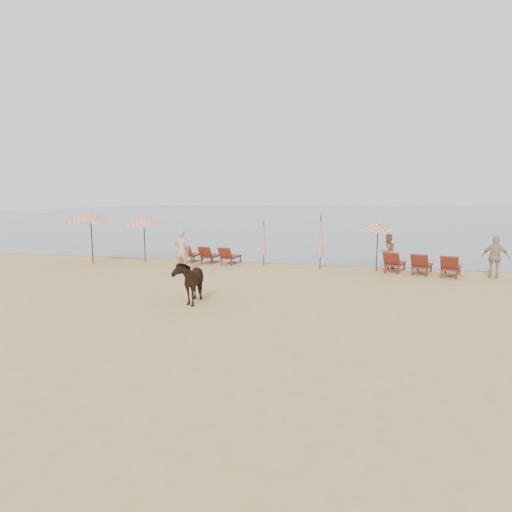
{
  "coord_description": "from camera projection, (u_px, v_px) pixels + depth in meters",
  "views": [
    {
      "loc": [
        4.13,
        -11.84,
        3.53
      ],
      "look_at": [
        0.0,
        5.0,
        1.1
      ],
      "focal_mm": 30.0,
      "sensor_mm": 36.0,
      "label": 1
    }
  ],
  "objects": [
    {
      "name": "umbrella_open_right",
      "position": [
        378.0,
        227.0,
        20.04
      ],
      "size": [
        1.91,
        1.91,
        2.33
      ],
      "rotation": [
        0.0,
        0.0,
        -0.3
      ],
      "color": "black",
      "rests_on": "ground"
    },
    {
      "name": "beachgoer_right_b",
      "position": [
        495.0,
        257.0,
        18.44
      ],
      "size": [
        1.16,
        0.71,
        1.84
      ],
      "primitive_type": "imported",
      "rotation": [
        0.0,
        0.0,
        2.88
      ],
      "color": "tan",
      "rests_on": "ground"
    },
    {
      "name": "ground",
      "position": [
        216.0,
        315.0,
        12.85
      ],
      "size": [
        120.0,
        120.0,
        0.0
      ],
      "primitive_type": "plane",
      "color": "tan",
      "rests_on": "ground"
    },
    {
      "name": "umbrella_closed_right",
      "position": [
        321.0,
        236.0,
        20.54
      ],
      "size": [
        0.32,
        0.32,
        2.63
      ],
      "rotation": [
        0.0,
        0.0,
        -0.0
      ],
      "color": "black",
      "rests_on": "ground"
    },
    {
      "name": "sea",
      "position": [
        341.0,
        213.0,
        89.8
      ],
      "size": [
        160.0,
        140.0,
        0.06
      ],
      "primitive_type": "cube",
      "color": "#51606B",
      "rests_on": "ground"
    },
    {
      "name": "cow",
      "position": [
        190.0,
        281.0,
        14.26
      ],
      "size": [
        1.06,
        1.84,
        1.47
      ],
      "primitive_type": "imported",
      "rotation": [
        0.0,
        0.0,
        0.16
      ],
      "color": "black",
      "rests_on": "ground"
    },
    {
      "name": "beachgoer_right_a",
      "position": [
        387.0,
        252.0,
        20.73
      ],
      "size": [
        1.06,
        1.02,
        1.72
      ],
      "primitive_type": "imported",
      "rotation": [
        0.0,
        0.0,
        3.78
      ],
      "color": "tan",
      "rests_on": "ground"
    },
    {
      "name": "lounger_cluster_left",
      "position": [
        210.0,
        255.0,
        22.65
      ],
      "size": [
        3.09,
        2.01,
        0.64
      ],
      "rotation": [
        0.0,
        0.0,
        -0.1
      ],
      "color": "maroon",
      "rests_on": "ground"
    },
    {
      "name": "umbrella_open_left_b",
      "position": [
        144.0,
        220.0,
        23.04
      ],
      "size": [
        2.04,
        2.08,
        2.6
      ],
      "rotation": [
        0.0,
        0.0,
        -0.04
      ],
      "color": "black",
      "rests_on": "ground"
    },
    {
      "name": "beachgoer_left",
      "position": [
        182.0,
        250.0,
        20.53
      ],
      "size": [
        0.74,
        0.5,
        1.97
      ],
      "primitive_type": "imported",
      "rotation": [
        0.0,
        0.0,
        3.19
      ],
      "color": "tan",
      "rests_on": "ground"
    },
    {
      "name": "umbrella_open_left_a",
      "position": [
        91.0,
        217.0,
        22.26
      ],
      "size": [
        2.41,
        2.41,
        2.74
      ],
      "rotation": [
        0.0,
        0.0,
        0.0
      ],
      "color": "black",
      "rests_on": "ground"
    },
    {
      "name": "umbrella_closed_left",
      "position": [
        264.0,
        238.0,
        21.73
      ],
      "size": [
        0.28,
        0.28,
        2.31
      ],
      "rotation": [
        0.0,
        0.0,
        -0.23
      ],
      "color": "black",
      "rests_on": "ground"
    },
    {
      "name": "lounger_cluster_right",
      "position": [
        421.0,
        264.0,
        19.31
      ],
      "size": [
        3.53,
        2.66,
        0.69
      ],
      "rotation": [
        0.0,
        0.0,
        -0.29
      ],
      "color": "maroon",
      "rests_on": "ground"
    }
  ]
}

